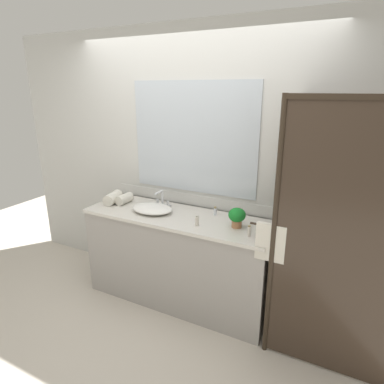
{
  "coord_description": "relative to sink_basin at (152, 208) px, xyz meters",
  "views": [
    {
      "loc": [
        1.4,
        -2.46,
        2.03
      ],
      "look_at": [
        0.15,
        0.0,
        1.15
      ],
      "focal_mm": 30.57,
      "sensor_mm": 36.0,
      "label": 1
    }
  ],
  "objects": [
    {
      "name": "wall_back_with_mirror",
      "position": [
        0.26,
        0.37,
        0.37
      ],
      "size": [
        4.4,
        0.06,
        2.6
      ],
      "color": "silver",
      "rests_on": "ground_plane"
    },
    {
      "name": "rolled_towel_near_edge",
      "position": [
        -0.5,
        0.02,
        0.02
      ],
      "size": [
        0.16,
        0.25,
        0.11
      ],
      "primitive_type": "cylinder",
      "rotation": [
        1.57,
        0.0,
        0.22
      ],
      "color": "silver",
      "rests_on": "vanity_cabinet"
    },
    {
      "name": "shower_enclosure",
      "position": [
        1.54,
        -0.16,
        0.09
      ],
      "size": [
        1.2,
        0.59,
        2.0
      ],
      "color": "#2D2319",
      "rests_on": "ground_plane"
    },
    {
      "name": "potted_plant",
      "position": [
        0.84,
        0.02,
        0.07
      ],
      "size": [
        0.15,
        0.15,
        0.17
      ],
      "color": "#B77A51",
      "rests_on": "vanity_cabinet"
    },
    {
      "name": "amenity_bottle_conditioner",
      "position": [
        0.57,
        0.2,
        0.01
      ],
      "size": [
        0.03,
        0.03,
        0.08
      ],
      "color": "silver",
      "rests_on": "vanity_cabinet"
    },
    {
      "name": "vanity_cabinet",
      "position": [
        0.26,
        0.03,
        -0.48
      ],
      "size": [
        1.8,
        0.58,
        0.9
      ],
      "color": "#9E9993",
      "rests_on": "ground_plane"
    },
    {
      "name": "amenity_bottle_lotion",
      "position": [
        0.99,
        -0.11,
        0.01
      ],
      "size": [
        0.03,
        0.03,
        0.09
      ],
      "color": "silver",
      "rests_on": "vanity_cabinet"
    },
    {
      "name": "amenity_bottle_shampoo",
      "position": [
        0.53,
        -0.1,
        0.01
      ],
      "size": [
        0.03,
        0.03,
        0.09
      ],
      "color": "silver",
      "rests_on": "vanity_cabinet"
    },
    {
      "name": "sink_basin",
      "position": [
        0.0,
        0.0,
        0.0
      ],
      "size": [
        0.41,
        0.3,
        0.06
      ],
      "primitive_type": "ellipsoid",
      "color": "white",
      "rests_on": "vanity_cabinet"
    },
    {
      "name": "rolled_towel_middle",
      "position": [
        -0.39,
        0.07,
        0.02
      ],
      "size": [
        0.1,
        0.19,
        0.1
      ],
      "primitive_type": "cylinder",
      "rotation": [
        1.57,
        0.0,
        -0.02
      ],
      "color": "silver",
      "rests_on": "vanity_cabinet"
    },
    {
      "name": "faucet",
      "position": [
        0.0,
        0.17,
        0.03
      ],
      "size": [
        0.17,
        0.16,
        0.17
      ],
      "color": "silver",
      "rests_on": "vanity_cabinet"
    },
    {
      "name": "ground_plane",
      "position": [
        0.26,
        0.02,
        -0.93
      ],
      "size": [
        8.0,
        8.0,
        0.0
      ],
      "primitive_type": "plane",
      "color": "beige"
    }
  ]
}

